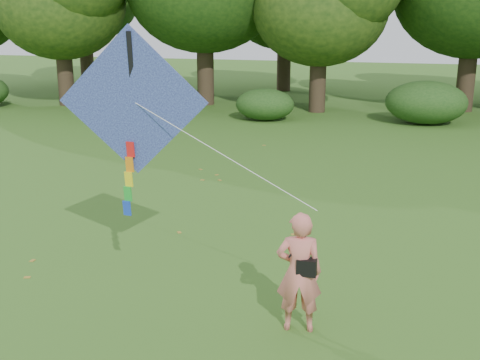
# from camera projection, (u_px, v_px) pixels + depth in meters

# --- Properties ---
(ground) EXTENTS (100.00, 100.00, 0.00)m
(ground) POSITION_uv_depth(u_px,v_px,m) (288.00, 299.00, 10.40)
(ground) COLOR #265114
(ground) RESTS_ON ground
(man_kite_flyer) EXTENTS (0.76, 0.56, 1.93)m
(man_kite_flyer) POSITION_uv_depth(u_px,v_px,m) (299.00, 272.00, 9.18)
(man_kite_flyer) COLOR #D26E62
(man_kite_flyer) RESTS_ON ground
(bystander_left) EXTENTS (1.15, 1.12, 1.87)m
(bystander_left) POSITION_uv_depth(u_px,v_px,m) (173.00, 96.00, 28.19)
(bystander_left) COLOR #2C2B3A
(bystander_left) RESTS_ON ground
(crossbody_bag) EXTENTS (0.43, 0.20, 0.74)m
(crossbody_bag) POSITION_uv_depth(u_px,v_px,m) (307.00, 266.00, 9.09)
(crossbody_bag) COLOR black
(crossbody_bag) RESTS_ON ground
(flying_kite) EXTENTS (4.33, 0.84, 3.20)m
(flying_kite) POSITION_uv_depth(u_px,v_px,m) (133.00, 104.00, 9.72)
(flying_kite) COLOR #2934B5
(flying_kite) RESTS_ON ground
(shrub_band) EXTENTS (39.15, 3.22, 1.88)m
(shrub_band) POSITION_uv_depth(u_px,v_px,m) (339.00, 102.00, 26.76)
(shrub_band) COLOR #264919
(shrub_band) RESTS_ON ground
(fallen_leaves) EXTENTS (6.94, 14.84, 0.01)m
(fallen_leaves) POSITION_uv_depth(u_px,v_px,m) (203.00, 207.00, 15.20)
(fallen_leaves) COLOR olive
(fallen_leaves) RESTS_ON ground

